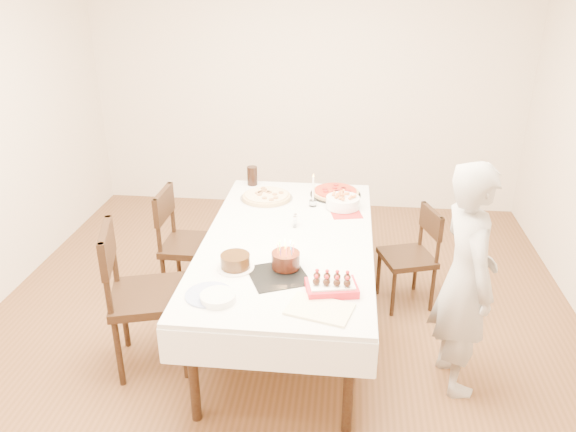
# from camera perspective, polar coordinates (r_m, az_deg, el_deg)

# --- Properties ---
(floor) EXTENTS (5.00, 5.00, 0.00)m
(floor) POSITION_cam_1_polar(r_m,az_deg,el_deg) (4.15, -1.05, -12.13)
(floor) COLOR brown
(floor) RESTS_ON ground
(wall_back) EXTENTS (4.50, 0.04, 2.70)m
(wall_back) POSITION_cam_1_polar(r_m,az_deg,el_deg) (5.93, 1.95, 13.44)
(wall_back) COLOR beige
(wall_back) RESTS_ON floor
(dining_table) EXTENTS (1.52, 2.32, 0.75)m
(dining_table) POSITION_cam_1_polar(r_m,az_deg,el_deg) (4.01, 0.00, -7.08)
(dining_table) COLOR white
(dining_table) RESTS_ON floor
(chair_right_savory) EXTENTS (0.51, 0.51, 0.79)m
(chair_right_savory) POSITION_cam_1_polar(r_m,az_deg,el_deg) (4.42, 12.01, -4.17)
(chair_right_savory) COLOR black
(chair_right_savory) RESTS_ON floor
(chair_left_savory) EXTENTS (0.47, 0.47, 0.91)m
(chair_left_savory) POSITION_cam_1_polar(r_m,az_deg,el_deg) (4.44, -9.76, -2.95)
(chair_left_savory) COLOR black
(chair_left_savory) RESTS_ON floor
(chair_left_dessert) EXTENTS (0.65, 0.65, 1.02)m
(chair_left_dessert) POSITION_cam_1_polar(r_m,az_deg,el_deg) (3.75, -13.92, -7.92)
(chair_left_dessert) COLOR black
(chair_left_dessert) RESTS_ON floor
(person) EXTENTS (0.45, 0.60, 1.49)m
(person) POSITION_cam_1_polar(r_m,az_deg,el_deg) (3.52, 17.59, -6.18)
(person) COLOR #B0AAA6
(person) RESTS_ON floor
(pizza_white) EXTENTS (0.55, 0.55, 0.04)m
(pizza_white) POSITION_cam_1_polar(r_m,az_deg,el_deg) (4.46, -2.21, 1.99)
(pizza_white) COLOR beige
(pizza_white) RESTS_ON dining_table
(pizza_pepperoni) EXTENTS (0.50, 0.50, 0.04)m
(pizza_pepperoni) POSITION_cam_1_polar(r_m,az_deg,el_deg) (4.56, 4.84, 2.39)
(pizza_pepperoni) COLOR red
(pizza_pepperoni) RESTS_ON dining_table
(red_placemat) EXTENTS (0.26, 0.26, 0.01)m
(red_placemat) POSITION_cam_1_polar(r_m,az_deg,el_deg) (4.24, 5.88, 0.30)
(red_placemat) COLOR #B21E1E
(red_placemat) RESTS_ON dining_table
(pasta_bowl) EXTENTS (0.30, 0.30, 0.08)m
(pasta_bowl) POSITION_cam_1_polar(r_m,az_deg,el_deg) (4.30, 5.59, 1.40)
(pasta_bowl) COLOR white
(pasta_bowl) RESTS_ON dining_table
(taper_candle) EXTENTS (0.08, 0.08, 0.27)m
(taper_candle) POSITION_cam_1_polar(r_m,az_deg,el_deg) (4.29, 2.57, 2.66)
(taper_candle) COLOR white
(taper_candle) RESTS_ON dining_table
(shaker_pair) EXTENTS (0.07, 0.07, 0.08)m
(shaker_pair) POSITION_cam_1_polar(r_m,az_deg,el_deg) (3.97, 0.70, -0.59)
(shaker_pair) COLOR white
(shaker_pair) RESTS_ON dining_table
(cola_glass) EXTENTS (0.09, 0.09, 0.16)m
(cola_glass) POSITION_cam_1_polar(r_m,az_deg,el_deg) (4.75, -3.65, 4.09)
(cola_glass) COLOR black
(cola_glass) RESTS_ON dining_table
(layer_cake) EXTENTS (0.26, 0.26, 0.09)m
(layer_cake) POSITION_cam_1_polar(r_m,az_deg,el_deg) (3.46, -5.37, -4.65)
(layer_cake) COLOR #351F0D
(layer_cake) RESTS_ON dining_table
(cake_board) EXTENTS (0.43, 0.43, 0.01)m
(cake_board) POSITION_cam_1_polar(r_m,az_deg,el_deg) (3.39, -1.01, -6.10)
(cake_board) COLOR black
(cake_board) RESTS_ON dining_table
(birthday_cake) EXTENTS (0.18, 0.18, 0.16)m
(birthday_cake) POSITION_cam_1_polar(r_m,az_deg,el_deg) (3.42, -0.24, -4.00)
(birthday_cake) COLOR #36160E
(birthday_cake) RESTS_ON dining_table
(strawberry_box) EXTENTS (0.32, 0.25, 0.07)m
(strawberry_box) POSITION_cam_1_polar(r_m,az_deg,el_deg) (3.22, 4.45, -7.12)
(strawberry_box) COLOR red
(strawberry_box) RESTS_ON dining_table
(box_lid) EXTENTS (0.39, 0.31, 0.03)m
(box_lid) POSITION_cam_1_polar(r_m,az_deg,el_deg) (3.08, 3.23, -9.54)
(box_lid) COLOR beige
(box_lid) RESTS_ON dining_table
(plate_stack) EXTENTS (0.21, 0.21, 0.04)m
(plate_stack) POSITION_cam_1_polar(r_m,az_deg,el_deg) (3.17, -7.13, -8.22)
(plate_stack) COLOR white
(plate_stack) RESTS_ON dining_table
(china_plate) EXTENTS (0.34, 0.34, 0.01)m
(china_plate) POSITION_cam_1_polar(r_m,az_deg,el_deg) (3.23, -8.01, -7.91)
(china_plate) COLOR white
(china_plate) RESTS_ON dining_table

